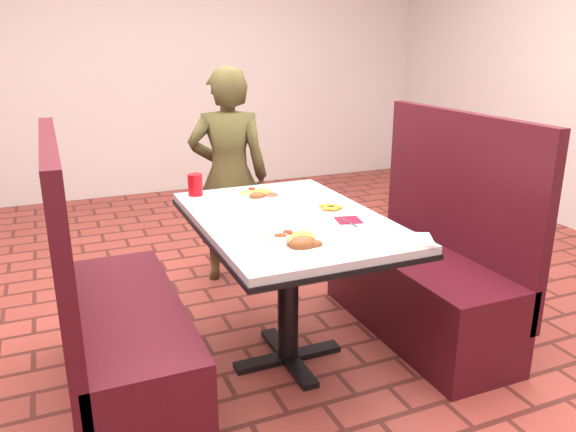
# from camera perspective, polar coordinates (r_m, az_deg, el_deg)

# --- Properties ---
(dining_table) EXTENTS (0.81, 1.21, 0.75)m
(dining_table) POSITION_cam_1_polar(r_m,az_deg,el_deg) (2.60, 0.00, -2.02)
(dining_table) COLOR silver
(dining_table) RESTS_ON ground
(booth_bench_left) EXTENTS (0.47, 1.20, 1.17)m
(booth_bench_left) POSITION_cam_1_polar(r_m,az_deg,el_deg) (2.55, -17.06, -11.19)
(booth_bench_left) COLOR #49101A
(booth_bench_left) RESTS_ON ground
(booth_bench_right) EXTENTS (0.47, 1.20, 1.17)m
(booth_bench_right) POSITION_cam_1_polar(r_m,az_deg,el_deg) (3.09, 13.80, -5.70)
(booth_bench_right) COLOR #49101A
(booth_bench_right) RESTS_ON ground
(diner_person) EXTENTS (0.58, 0.47, 1.38)m
(diner_person) POSITION_cam_1_polar(r_m,az_deg,el_deg) (3.59, -6.01, 3.98)
(diner_person) COLOR brown
(diner_person) RESTS_ON ground
(near_dinner_plate) EXTENTS (0.26, 0.26, 0.08)m
(near_dinner_plate) POSITION_cam_1_polar(r_m,az_deg,el_deg) (2.19, 1.06, -2.31)
(near_dinner_plate) COLOR white
(near_dinner_plate) RESTS_ON dining_table
(far_dinner_plate) EXTENTS (0.25, 0.25, 0.06)m
(far_dinner_plate) POSITION_cam_1_polar(r_m,az_deg,el_deg) (2.87, -2.96, 2.36)
(far_dinner_plate) COLOR white
(far_dinner_plate) RESTS_ON dining_table
(plantain_plate) EXTENTS (0.16, 0.16, 0.02)m
(plantain_plate) POSITION_cam_1_polar(r_m,az_deg,el_deg) (2.65, 4.35, 0.75)
(plantain_plate) COLOR white
(plantain_plate) RESTS_ON dining_table
(maroon_napkin) EXTENTS (0.13, 0.13, 0.00)m
(maroon_napkin) POSITION_cam_1_polar(r_m,az_deg,el_deg) (2.52, 6.15, -0.41)
(maroon_napkin) COLOR maroon
(maroon_napkin) RESTS_ON dining_table
(spoon_utensil) EXTENTS (0.02, 0.14, 0.00)m
(spoon_utensil) POSITION_cam_1_polar(r_m,az_deg,el_deg) (2.47, 6.24, -0.68)
(spoon_utensil) COLOR silver
(spoon_utensil) RESTS_ON dining_table
(red_tumbler) EXTENTS (0.07, 0.07, 0.11)m
(red_tumbler) POSITION_cam_1_polar(r_m,az_deg,el_deg) (2.94, -9.41, 3.16)
(red_tumbler) COLOR red
(red_tumbler) RESTS_ON dining_table
(paper_napkin) EXTENTS (0.25, 0.23, 0.01)m
(paper_napkin) POSITION_cam_1_polar(r_m,az_deg,el_deg) (2.30, 11.93, -2.37)
(paper_napkin) COLOR white
(paper_napkin) RESTS_ON dining_table
(knife_utensil) EXTENTS (0.08, 0.18, 0.00)m
(knife_utensil) POSITION_cam_1_polar(r_m,az_deg,el_deg) (2.21, 1.40, -2.65)
(knife_utensil) COLOR silver
(knife_utensil) RESTS_ON dining_table
(fork_utensil) EXTENTS (0.09, 0.13, 0.00)m
(fork_utensil) POSITION_cam_1_polar(r_m,az_deg,el_deg) (2.23, 2.08, -2.49)
(fork_utensil) COLOR silver
(fork_utensil) RESTS_ON dining_table
(lettuce_shreds) EXTENTS (0.28, 0.32, 0.00)m
(lettuce_shreds) POSITION_cam_1_polar(r_m,az_deg,el_deg) (2.63, 0.29, 0.48)
(lettuce_shreds) COLOR #99CC51
(lettuce_shreds) RESTS_ON dining_table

